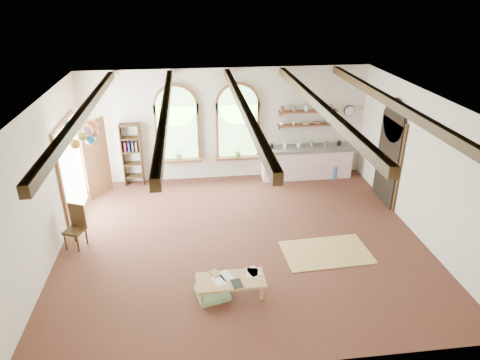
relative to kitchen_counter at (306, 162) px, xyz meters
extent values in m
plane|color=#522B21|center=(-2.30, -3.20, -0.48)|extent=(8.00, 8.00, 0.00)
cube|color=brown|center=(-3.70, 0.24, 0.97)|extent=(1.24, 0.08, 1.64)
cylinder|color=brown|center=(-3.70, 0.24, 1.72)|extent=(1.24, 0.08, 1.24)
cube|color=#84BE72|center=(-3.70, 0.20, 0.97)|extent=(1.10, 0.04, 1.50)
cube|color=brown|center=(-3.70, 0.15, 0.18)|extent=(1.30, 0.28, 0.08)
cube|color=brown|center=(-2.00, 0.24, 0.97)|extent=(1.24, 0.08, 1.64)
cylinder|color=brown|center=(-2.00, 0.24, 1.72)|extent=(1.24, 0.08, 1.24)
cube|color=#84BE72|center=(-2.00, 0.20, 0.97)|extent=(1.10, 0.04, 1.50)
cube|color=brown|center=(-2.00, 0.15, 0.18)|extent=(1.30, 0.28, 0.08)
cube|color=brown|center=(-6.25, -1.40, 0.67)|extent=(0.10, 1.90, 2.50)
cube|color=black|center=(1.65, -1.70, 0.62)|extent=(0.10, 1.30, 2.40)
cube|color=#F9D3D4|center=(0.00, 0.00, -0.05)|extent=(2.60, 0.55, 0.86)
cube|color=slate|center=(0.00, 0.00, 0.42)|extent=(2.68, 0.62, 0.08)
cube|color=brown|center=(0.00, 0.18, 1.07)|extent=(1.70, 0.24, 0.04)
cube|color=brown|center=(0.00, 0.18, 1.47)|extent=(1.70, 0.24, 0.04)
cylinder|color=black|center=(1.25, 0.25, 1.42)|extent=(0.32, 0.04, 0.32)
cube|color=#3D2813|center=(-5.25, 0.12, 0.42)|extent=(0.03, 0.32, 1.80)
cube|color=#3D2813|center=(-4.75, 0.12, 0.42)|extent=(0.03, 0.32, 1.80)
cube|color=tan|center=(-2.75, -5.00, -0.14)|extent=(1.28, 0.61, 0.05)
cube|color=tan|center=(-3.29, -5.22, -0.32)|extent=(0.06, 0.06, 0.32)
cube|color=tan|center=(-2.21, -5.19, -0.32)|extent=(0.06, 0.06, 0.32)
cube|color=tan|center=(-3.30, -4.81, -0.32)|extent=(0.06, 0.06, 0.32)
cube|color=tan|center=(-2.22, -4.78, -0.32)|extent=(0.06, 0.06, 0.32)
cube|color=#3D2813|center=(-5.95, -3.00, -0.07)|extent=(0.51, 0.51, 0.05)
cube|color=#3D2813|center=(-5.88, -2.84, 0.21)|extent=(0.37, 0.19, 0.57)
cube|color=tan|center=(-0.57, -3.89, -0.47)|extent=(1.90, 1.23, 0.02)
cube|color=gray|center=(-3.10, -4.96, -0.43)|extent=(0.68, 0.68, 0.10)
cylinder|color=#5883BD|center=(0.80, -0.17, -0.28)|extent=(0.26, 0.26, 0.40)
sphere|color=#5883BD|center=(0.80, -0.17, -0.03)|extent=(0.14, 0.14, 0.14)
cylinder|color=#5883BD|center=(1.00, 0.00, -0.23)|extent=(0.33, 0.33, 0.49)
sphere|color=#5883BD|center=(1.00, 0.00, 0.07)|extent=(0.17, 0.17, 0.17)
cylinder|color=silver|center=(-5.70, -2.08, 2.30)|extent=(0.01, 0.01, 0.85)
sphere|color=#256AA4|center=(-5.53, -2.11, 1.69)|extent=(0.22, 0.22, 0.22)
sphere|color=#C56441|center=(-5.47, -1.99, 1.81)|extent=(0.22, 0.22, 0.22)
sphere|color=#EE5F32|center=(-5.51, -1.82, 1.93)|extent=(0.22, 0.22, 0.22)
sphere|color=white|center=(-5.69, -1.91, 2.05)|extent=(0.22, 0.22, 0.22)
sphere|color=#C4DD22|center=(-5.82, -1.87, 1.69)|extent=(0.22, 0.22, 0.22)
sphere|color=olive|center=(-5.98, -1.93, 1.81)|extent=(0.22, 0.22, 0.22)
sphere|color=#AA64D5|center=(-5.87, -2.09, 1.93)|extent=(0.22, 0.22, 0.22)
sphere|color=#32D0D8|center=(-5.89, -2.23, 2.05)|extent=(0.22, 0.22, 0.22)
sphere|color=gold|center=(-5.80, -2.38, 1.69)|extent=(0.22, 0.22, 0.22)
sphere|color=#B3C746|center=(-5.66, -2.24, 1.81)|extent=(0.22, 0.22, 0.22)
sphere|color=#E1A5B1|center=(-5.52, -2.25, 1.93)|extent=(0.22, 0.22, 0.22)
imported|color=olive|center=(-3.09, -4.84, -0.11)|extent=(0.25, 0.27, 0.02)
cube|color=black|center=(-2.65, -5.14, -0.11)|extent=(0.22, 0.29, 0.01)
imported|color=#598C4C|center=(-3.70, 0.12, 0.37)|extent=(0.27, 0.23, 0.30)
imported|color=#598C4C|center=(-2.00, 0.12, 0.37)|extent=(0.27, 0.23, 0.30)
imported|color=white|center=(-0.75, 0.18, 1.14)|extent=(0.12, 0.10, 0.10)
imported|color=beige|center=(-0.40, 0.18, 1.14)|extent=(0.10, 0.10, 0.09)
imported|color=beige|center=(-0.05, 0.18, 1.12)|extent=(0.22, 0.22, 0.05)
imported|color=#8C664C|center=(0.30, 0.18, 1.12)|extent=(0.20, 0.20, 0.06)
imported|color=slate|center=(0.65, 0.18, 1.19)|extent=(0.18, 0.18, 0.19)
camera|label=1|loc=(-3.35, -11.28, 4.86)|focal=32.00mm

